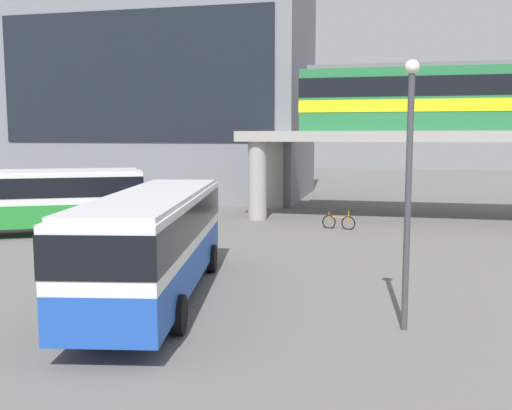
% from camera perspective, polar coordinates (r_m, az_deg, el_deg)
% --- Properties ---
extents(ground_plane, '(120.00, 120.00, 0.00)m').
position_cam_1_polar(ground_plane, '(28.89, -1.97, -2.93)').
color(ground_plane, '#605E5B').
extents(station_building, '(22.71, 12.98, 16.45)m').
position_cam_1_polar(station_building, '(48.75, -8.76, 10.69)').
color(station_building, slate).
rests_on(station_building, ground_plane).
extents(elevated_platform, '(27.66, 7.13, 5.15)m').
position_cam_1_polar(elevated_platform, '(36.08, 21.24, 5.67)').
color(elevated_platform, '#9E9B93').
rests_on(elevated_platform, ground_plane).
extents(train, '(21.77, 2.96, 3.84)m').
position_cam_1_polar(train, '(36.22, 22.13, 9.87)').
color(train, '#26723F').
rests_on(train, elevated_platform).
extents(bus_main, '(4.41, 11.31, 3.22)m').
position_cam_1_polar(bus_main, '(17.58, -9.87, -2.82)').
color(bus_main, '#1E4CB2').
rests_on(bus_main, ground_plane).
extents(bus_secondary, '(11.01, 7.21, 3.22)m').
position_cam_1_polar(bus_secondary, '(30.57, -21.48, 0.90)').
color(bus_secondary, '#268C33').
rests_on(bus_secondary, ground_plane).
extents(bicycle_orange, '(1.77, 0.39, 1.04)m').
position_cam_1_polar(bicycle_orange, '(30.84, 8.12, -1.69)').
color(bicycle_orange, black).
rests_on(bicycle_orange, ground_plane).
extents(lamp_post, '(0.36, 0.36, 6.73)m').
position_cam_1_polar(lamp_post, '(14.82, 14.79, 2.88)').
color(lamp_post, '#3F3F44').
rests_on(lamp_post, ground_plane).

